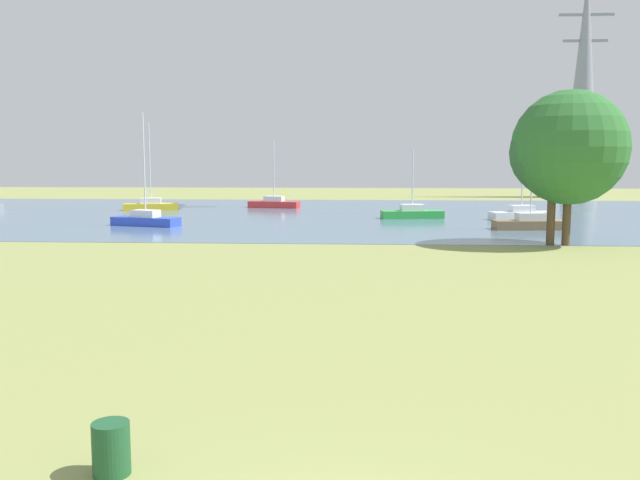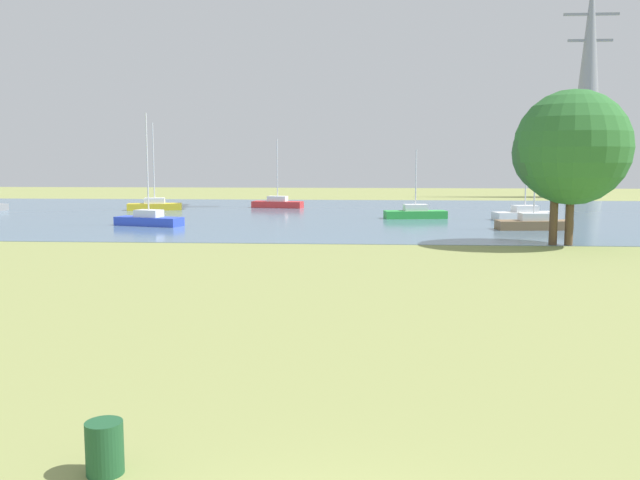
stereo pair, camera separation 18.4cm
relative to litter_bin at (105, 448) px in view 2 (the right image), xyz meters
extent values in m
plane|color=#8C9351|center=(3.47, 19.63, -0.40)|extent=(160.00, 160.00, 0.00)
cylinder|color=#1E512D|center=(0.00, 0.00, 0.00)|extent=(0.56, 0.56, 0.80)
cube|color=slate|center=(3.47, 47.63, -0.39)|extent=(140.00, 40.00, 0.02)
cube|color=yellow|center=(-15.31, 51.30, -0.08)|extent=(5.01, 2.54, 0.60)
cube|color=white|center=(-15.31, 51.30, 0.47)|extent=(2.00, 1.48, 0.50)
cylinder|color=silver|center=(-15.31, 51.30, 3.84)|extent=(0.10, 0.10, 7.25)
cube|color=white|center=(16.01, 43.47, -0.08)|extent=(5.02, 2.59, 0.60)
cube|color=white|center=(16.01, 43.47, 0.47)|extent=(2.01, 1.49, 0.50)
cylinder|color=silver|center=(16.01, 43.47, 3.31)|extent=(0.10, 0.10, 6.19)
cube|color=green|center=(7.74, 44.11, -0.08)|extent=(4.97, 2.19, 0.60)
cube|color=white|center=(7.74, 44.11, 0.47)|extent=(1.94, 1.35, 0.50)
cylinder|color=silver|center=(7.74, 44.11, 2.59)|extent=(0.10, 0.10, 4.74)
cube|color=brown|center=(14.92, 36.15, -0.08)|extent=(4.92, 1.94, 0.60)
cube|color=white|center=(14.92, 36.15, 0.47)|extent=(1.90, 1.26, 0.50)
cylinder|color=silver|center=(14.92, 36.15, 3.09)|extent=(0.10, 0.10, 5.74)
cube|color=blue|center=(-11.27, 37.09, -0.08)|extent=(5.03, 2.74, 0.60)
cube|color=white|center=(-11.27, 37.09, 0.47)|extent=(2.03, 1.54, 0.50)
cylinder|color=silver|center=(-11.27, 37.09, 3.81)|extent=(0.10, 0.10, 7.18)
cube|color=red|center=(-4.54, 55.10, -0.08)|extent=(4.99, 2.29, 0.60)
cube|color=white|center=(-4.54, 55.10, 0.47)|extent=(1.96, 1.39, 0.50)
cylinder|color=silver|center=(-4.54, 55.10, 3.16)|extent=(0.10, 0.10, 5.89)
cylinder|color=brown|center=(14.01, 28.00, 1.29)|extent=(0.44, 0.44, 3.38)
sphere|color=#2F5E32|center=(14.01, 28.00, 4.60)|extent=(4.63, 4.63, 4.63)
cylinder|color=brown|center=(14.81, 27.90, 1.16)|extent=(0.44, 0.44, 3.12)
sphere|color=#2E6D30|center=(14.81, 27.90, 4.87)|extent=(6.13, 6.13, 6.13)
cone|color=gray|center=(30.18, 75.19, 13.06)|extent=(4.40, 4.40, 26.91)
cube|color=gray|center=(30.18, 75.19, 21.13)|extent=(6.40, 0.30, 0.30)
cube|color=gray|center=(30.18, 75.19, 18.13)|extent=(5.20, 0.30, 0.30)
camera|label=1|loc=(3.68, -9.50, 4.29)|focal=38.31mm
camera|label=2|loc=(3.86, -9.49, 4.29)|focal=38.31mm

